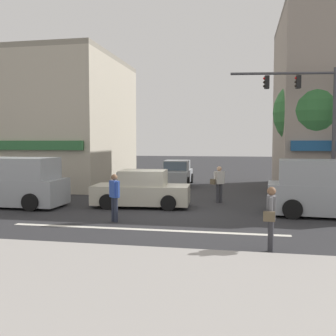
# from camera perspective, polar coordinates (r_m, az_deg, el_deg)

# --- Properties ---
(ground_plane) EXTENTS (120.00, 120.00, 0.00)m
(ground_plane) POSITION_cam_1_polar(r_m,az_deg,el_deg) (16.01, -0.32, -6.21)
(ground_plane) COLOR #2B2B2D
(lane_marking_stripe) EXTENTS (9.00, 0.24, 0.01)m
(lane_marking_stripe) POSITION_cam_1_polar(r_m,az_deg,el_deg) (12.66, -3.43, -8.90)
(lane_marking_stripe) COLOR silver
(lane_marking_stripe) RESTS_ON ground
(sidewalk_curb) EXTENTS (40.00, 5.00, 0.16)m
(sidewalk_curb) POSITION_cam_1_polar(r_m,az_deg,el_deg) (8.07, -12.58, -15.89)
(sidewalk_curb) COLOR #9E9993
(sidewalk_curb) RESTS_ON ground
(building_left_block) EXTENTS (13.38, 9.23, 8.12)m
(building_left_block) POSITION_cam_1_polar(r_m,az_deg,el_deg) (27.96, -20.62, 6.19)
(building_left_block) COLOR #B7AD99
(building_left_block) RESTS_ON ground
(street_tree) EXTENTS (3.90, 3.90, 6.26)m
(street_tree) POSITION_cam_1_polar(r_m,az_deg,el_deg) (21.99, 20.07, 7.52)
(street_tree) COLOR #4C3823
(street_tree) RESTS_ON ground
(utility_pole_near_left) EXTENTS (1.40, 0.22, 8.27)m
(utility_pole_near_left) POSITION_cam_1_polar(r_m,az_deg,el_deg) (23.25, -16.71, 7.36)
(utility_pole_near_left) COLOR brown
(utility_pole_near_left) RESTS_ON ground
(traffic_light_mast) EXTENTS (4.86, 0.78, 6.20)m
(traffic_light_mast) POSITION_cam_1_polar(r_m,az_deg,el_deg) (19.57, 20.32, 7.65)
(traffic_light_mast) COLOR #47474C
(traffic_light_mast) RESTS_ON ground
(sedan_crossing_center) EXTENTS (4.21, 2.10, 1.58)m
(sedan_crossing_center) POSITION_cam_1_polar(r_m,az_deg,el_deg) (16.88, -3.83, -3.25)
(sedan_crossing_center) COLOR #B7B29E
(sedan_crossing_center) RESTS_ON ground
(sedan_crossing_rightbound) EXTENTS (2.00, 4.16, 1.58)m
(sedan_crossing_rightbound) POSITION_cam_1_polar(r_m,az_deg,el_deg) (25.51, 1.28, -0.84)
(sedan_crossing_rightbound) COLOR #999EA3
(sedan_crossing_rightbound) RESTS_ON ground
(van_waiting_far) EXTENTS (4.72, 2.30, 2.11)m
(van_waiting_far) POSITION_cam_1_polar(r_m,az_deg,el_deg) (15.86, 22.33, -2.93)
(van_waiting_far) COLOR #999EA3
(van_waiting_far) RESTS_ON ground
(van_crossing_leftbound) EXTENTS (4.61, 2.06, 2.11)m
(van_crossing_leftbound) POSITION_cam_1_polar(r_m,az_deg,el_deg) (18.16, -21.53, -2.08)
(van_crossing_leftbound) COLOR #999EA3
(van_crossing_leftbound) RESTS_ON ground
(pedestrian_foreground_with_bag) EXTENTS (0.34, 0.67, 1.67)m
(pedestrian_foreground_with_bag) POSITION_cam_1_polar(r_m,az_deg,el_deg) (10.23, 14.71, -6.66)
(pedestrian_foreground_with_bag) COLOR #333338
(pedestrian_foreground_with_bag) RESTS_ON ground
(pedestrian_mid_crossing) EXTENTS (0.44, 0.42, 1.67)m
(pedestrian_mid_crossing) POSITION_cam_1_polar(r_m,az_deg,el_deg) (13.81, -7.78, -3.87)
(pedestrian_mid_crossing) COLOR #232838
(pedestrian_mid_crossing) RESTS_ON ground
(pedestrian_far_side) EXTENTS (0.65, 0.50, 1.67)m
(pedestrian_far_side) POSITION_cam_1_polar(r_m,az_deg,el_deg) (18.12, 7.37, -2.03)
(pedestrian_far_side) COLOR #333338
(pedestrian_far_side) RESTS_ON ground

